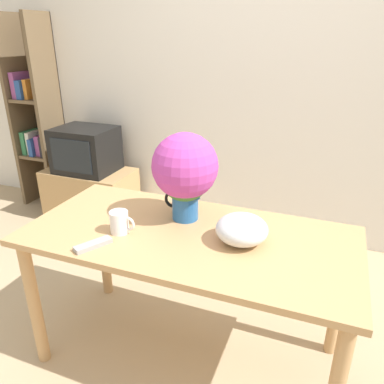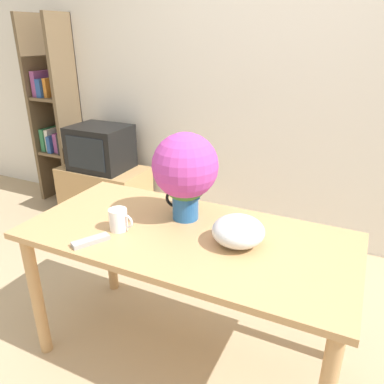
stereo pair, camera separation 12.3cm
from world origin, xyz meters
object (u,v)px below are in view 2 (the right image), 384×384
object	(u,v)px
coffee_mug	(119,220)
tv_set	(101,148)
white_bowl	(238,231)
flower_vase	(185,171)

from	to	relation	value
coffee_mug	tv_set	distance (m)	1.70
coffee_mug	tv_set	world-z (taller)	tv_set
white_bowl	flower_vase	bearing A→B (deg)	158.33
coffee_mug	white_bowl	bearing A→B (deg)	12.11
white_bowl	tv_set	xyz separation A→B (m)	(-1.66, 1.15, -0.14)
flower_vase	coffee_mug	bearing A→B (deg)	-132.80
coffee_mug	white_bowl	world-z (taller)	white_bowl
coffee_mug	tv_set	size ratio (longest dim) A/B	0.25
flower_vase	white_bowl	bearing A→B (deg)	-21.67
coffee_mug	tv_set	xyz separation A→B (m)	(-1.12, 1.27, -0.13)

